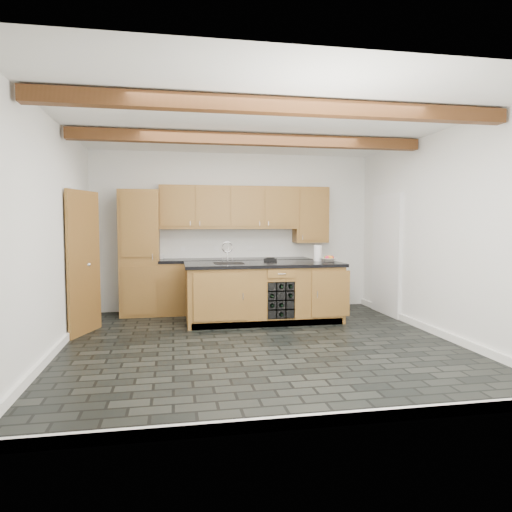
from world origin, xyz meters
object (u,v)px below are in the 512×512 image
at_px(kitchen_scale, 270,260).
at_px(paper_towel, 318,253).
at_px(fruit_bowl, 329,260).
at_px(island, 264,292).

relative_size(kitchen_scale, paper_towel, 0.89).
bearing_deg(fruit_bowl, kitchen_scale, 166.61).
bearing_deg(paper_towel, island, -169.34).
relative_size(kitchen_scale, fruit_bowl, 0.93).
relative_size(island, paper_towel, 9.55).
distance_m(kitchen_scale, fruit_bowl, 0.95).
relative_size(island, fruit_bowl, 9.97).
distance_m(kitchen_scale, paper_towel, 0.79).
bearing_deg(paper_towel, fruit_bowl, -46.32).
xyz_separation_m(kitchen_scale, fruit_bowl, (0.92, -0.22, 0.00)).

